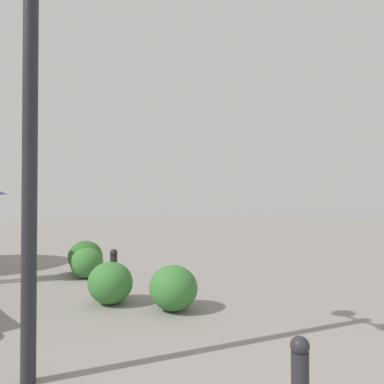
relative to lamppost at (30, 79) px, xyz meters
The scene contains 6 objects.
lamppost is the anchor object (origin of this frame).
bollard_mid 3.65m from the lamppost, 35.90° to the right, with size 0.13×0.13×0.87m.
shrub_low 3.61m from the lamppost, 35.77° to the right, with size 0.80×0.72×0.68m.
shrub_round 5.22m from the lamppost, 22.07° to the right, with size 0.77×0.69×0.65m.
shrub_wide 5.74m from the lamppost, 20.91° to the right, with size 0.87×0.78×0.74m.
shrub_tall 3.58m from the lamppost, 60.81° to the right, with size 0.81×0.73×0.69m.
Camera 1 is at (-0.35, 1.15, 1.73)m, focal length 34.20 mm.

